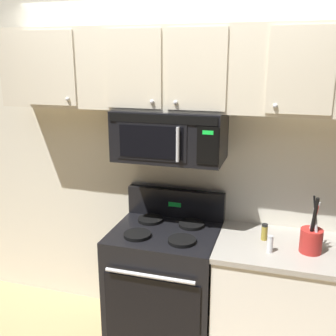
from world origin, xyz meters
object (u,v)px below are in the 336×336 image
(stove_range, at_px, (165,284))
(spice_jar, at_px, (264,232))
(utensil_crock_red, at_px, (311,239))
(salt_shaker, at_px, (270,244))
(over_range_microwave, at_px, (170,135))

(stove_range, relative_size, spice_jar, 9.76)
(utensil_crock_red, relative_size, salt_shaker, 3.43)
(utensil_crock_red, distance_m, spice_jar, 0.31)
(over_range_microwave, relative_size, utensil_crock_red, 1.97)
(spice_jar, bearing_deg, salt_shaker, -75.32)
(over_range_microwave, distance_m, utensil_crock_red, 1.15)
(utensil_crock_red, height_order, spice_jar, utensil_crock_red)
(salt_shaker, distance_m, spice_jar, 0.18)
(over_range_microwave, bearing_deg, salt_shaker, -17.81)
(stove_range, xyz_separation_m, over_range_microwave, (-0.00, 0.12, 1.11))
(utensil_crock_red, height_order, salt_shaker, utensil_crock_red)
(utensil_crock_red, bearing_deg, stove_range, 177.44)
(stove_range, relative_size, utensil_crock_red, 2.90)
(salt_shaker, bearing_deg, over_range_microwave, 162.19)
(stove_range, bearing_deg, utensil_crock_red, -2.56)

